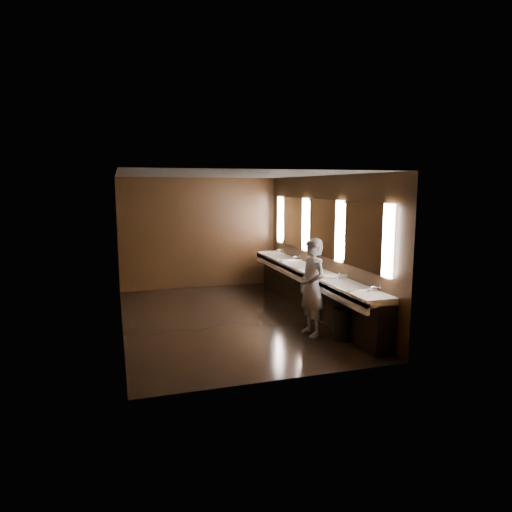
# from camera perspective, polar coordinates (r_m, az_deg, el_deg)

# --- Properties ---
(floor) EXTENTS (6.00, 6.00, 0.00)m
(floor) POSITION_cam_1_polar(r_m,az_deg,el_deg) (9.09, -3.51, -7.84)
(floor) COLOR black
(floor) RESTS_ON ground
(ceiling) EXTENTS (4.00, 6.00, 0.02)m
(ceiling) POSITION_cam_1_polar(r_m,az_deg,el_deg) (8.71, -3.68, 10.10)
(ceiling) COLOR #2D2D2B
(ceiling) RESTS_ON wall_back
(wall_back) EXTENTS (4.00, 0.02, 2.80)m
(wall_back) POSITION_cam_1_polar(r_m,az_deg,el_deg) (11.71, -7.10, 2.84)
(wall_back) COLOR black
(wall_back) RESTS_ON floor
(wall_front) EXTENTS (4.00, 0.02, 2.80)m
(wall_front) POSITION_cam_1_polar(r_m,az_deg,el_deg) (5.96, 3.31, -2.80)
(wall_front) COLOR black
(wall_front) RESTS_ON floor
(wall_left) EXTENTS (0.02, 6.00, 2.80)m
(wall_left) POSITION_cam_1_polar(r_m,az_deg,el_deg) (8.55, -16.73, 0.36)
(wall_left) COLOR black
(wall_left) RESTS_ON floor
(wall_right) EXTENTS (0.02, 6.00, 2.80)m
(wall_right) POSITION_cam_1_polar(r_m,az_deg,el_deg) (9.46, 8.25, 1.42)
(wall_right) COLOR black
(wall_right) RESTS_ON floor
(sink_counter) EXTENTS (0.55, 5.40, 1.01)m
(sink_counter) POSITION_cam_1_polar(r_m,az_deg,el_deg) (9.54, 7.01, -4.02)
(sink_counter) COLOR black
(sink_counter) RESTS_ON floor
(mirror_band) EXTENTS (0.06, 5.03, 1.15)m
(mirror_band) POSITION_cam_1_polar(r_m,az_deg,el_deg) (9.42, 8.19, 3.53)
(mirror_band) COLOR white
(mirror_band) RESTS_ON wall_right
(person) EXTENTS (0.48, 0.67, 1.71)m
(person) POSITION_cam_1_polar(r_m,az_deg,el_deg) (7.99, 7.03, -3.90)
(person) COLOR #839DC4
(person) RESTS_ON floor
(trash_bin) EXTENTS (0.43, 0.43, 0.54)m
(trash_bin) POSITION_cam_1_polar(r_m,az_deg,el_deg) (7.97, 10.82, -8.35)
(trash_bin) COLOR black
(trash_bin) RESTS_ON floor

